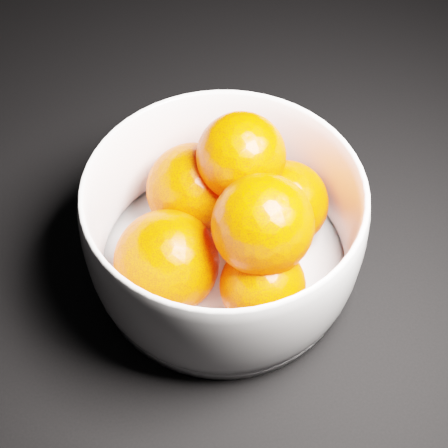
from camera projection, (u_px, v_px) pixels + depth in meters
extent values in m
cylinder|color=silver|center=(224.00, 262.00, 0.56)|extent=(0.22, 0.22, 0.01)
sphere|color=#ED3800|center=(285.00, 203.00, 0.54)|extent=(0.08, 0.08, 0.08)
sphere|color=#ED3800|center=(193.00, 190.00, 0.55)|extent=(0.08, 0.08, 0.08)
sphere|color=#ED3800|center=(167.00, 262.00, 0.51)|extent=(0.09, 0.09, 0.09)
sphere|color=#ED3800|center=(263.00, 285.00, 0.49)|extent=(0.07, 0.07, 0.07)
sphere|color=#ED3800|center=(241.00, 157.00, 0.52)|extent=(0.07, 0.07, 0.07)
sphere|color=#ED3800|center=(263.00, 225.00, 0.47)|extent=(0.08, 0.08, 0.08)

